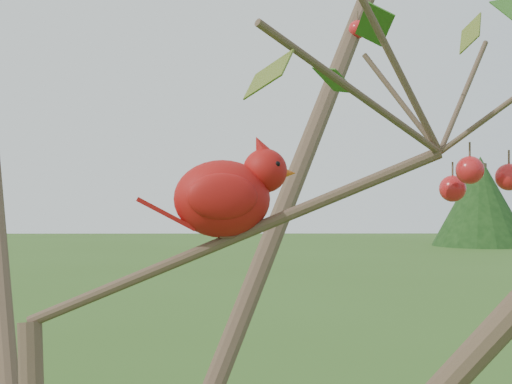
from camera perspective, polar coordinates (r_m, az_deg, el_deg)
crabapple_tree at (r=0.97m, az=-15.55°, el=-1.27°), size 2.35×2.05×2.95m
cardinal at (r=1.04m, az=-2.28°, el=-0.21°), size 0.24×0.13×0.16m
distant_trees at (r=26.74m, az=4.70°, el=-1.44°), size 41.70×14.70×3.86m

